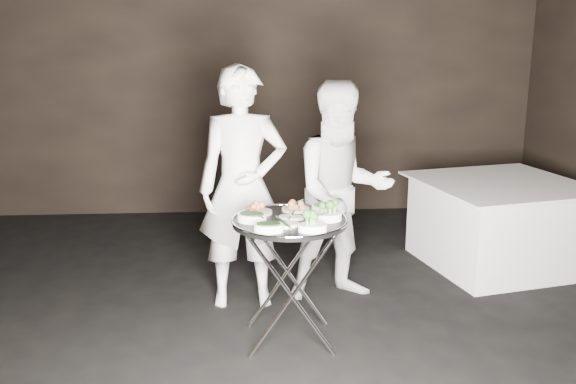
{
  "coord_description": "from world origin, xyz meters",
  "views": [
    {
      "loc": [
        -0.1,
        -3.38,
        1.93
      ],
      "look_at": [
        0.16,
        0.54,
        0.95
      ],
      "focal_mm": 40.0,
      "sensor_mm": 36.0,
      "label": 1
    }
  ],
  "objects": [
    {
      "name": "serving_utensils",
      "position": [
        0.18,
        0.46,
        0.86
      ],
      "size": [
        0.58,
        0.42,
        0.01
      ],
      "color": "silver",
      "rests_on": "serving_tray"
    },
    {
      "name": "potato_plate_a",
      "position": [
        -0.03,
        0.54,
        0.84
      ],
      "size": [
        0.18,
        0.18,
        0.07
      ],
      "rotation": [
        0.0,
        0.0,
        -0.22
      ],
      "color": "beige",
      "rests_on": "serving_tray"
    },
    {
      "name": "floor",
      "position": [
        0.0,
        0.0,
        -0.03
      ],
      "size": [
        6.0,
        7.0,
        0.05
      ],
      "primitive_type": "cube",
      "color": "black",
      "rests_on": "ground"
    },
    {
      "name": "waiter_right",
      "position": [
        0.59,
        1.09,
        0.8
      ],
      "size": [
        0.88,
        0.75,
        1.61
      ],
      "primitive_type": "imported",
      "rotation": [
        0.0,
        0.0,
        0.19
      ],
      "color": "white",
      "rests_on": "floor"
    },
    {
      "name": "greens_bowl",
      "position": [
        0.38,
        0.53,
        0.85
      ],
      "size": [
        0.13,
        0.13,
        0.08
      ],
      "rotation": [
        0.0,
        0.0,
        0.0
      ],
      "color": "white",
      "rests_on": "serving_tray"
    },
    {
      "name": "asparagus_plate_b",
      "position": [
        0.12,
        0.24,
        0.83
      ],
      "size": [
        0.22,
        0.16,
        0.04
      ],
      "rotation": [
        0.0,
        0.0,
        0.28
      ],
      "color": "white",
      "rests_on": "serving_tray"
    },
    {
      "name": "asparagus_plate_a",
      "position": [
        0.17,
        0.41,
        0.83
      ],
      "size": [
        0.18,
        0.13,
        0.03
      ],
      "rotation": [
        0.0,
        0.0,
        -0.26
      ],
      "color": "white",
      "rests_on": "serving_tray"
    },
    {
      "name": "tray_stand",
      "position": [
        0.16,
        0.39,
        0.45
      ],
      "size": [
        0.54,
        0.46,
        0.8
      ],
      "rotation": [
        0.0,
        0.0,
        0.17
      ],
      "color": "silver",
      "rests_on": "floor"
    },
    {
      "name": "spinach_bowl_b",
      "position": [
        0.02,
        0.15,
        0.84
      ],
      "size": [
        0.18,
        0.13,
        0.07
      ],
      "rotation": [
        0.0,
        0.0,
        -0.12
      ],
      "color": "white",
      "rests_on": "serving_tray"
    },
    {
      "name": "dining_table",
      "position": [
        2.02,
        1.67,
        0.36
      ],
      "size": [
        1.27,
        1.27,
        0.72
      ],
      "rotation": [
        0.0,
        0.0,
        0.23
      ],
      "color": "white",
      "rests_on": "floor"
    },
    {
      "name": "broccoli_bowl_a",
      "position": [
        0.39,
        0.36,
        0.85
      ],
      "size": [
        0.21,
        0.17,
        0.08
      ],
      "rotation": [
        0.0,
        0.0,
        0.22
      ],
      "color": "white",
      "rests_on": "serving_tray"
    },
    {
      "name": "potato_plate_b",
      "position": [
        0.21,
        0.6,
        0.84
      ],
      "size": [
        0.18,
        0.18,
        0.06
      ],
      "rotation": [
        0.0,
        0.0,
        0.13
      ],
      "color": "beige",
      "rests_on": "serving_tray"
    },
    {
      "name": "spinach_bowl_a",
      "position": [
        -0.07,
        0.36,
        0.85
      ],
      "size": [
        0.22,
        0.18,
        0.08
      ],
      "rotation": [
        0.0,
        0.0,
        -0.4
      ],
      "color": "white",
      "rests_on": "serving_tray"
    },
    {
      "name": "serving_tray",
      "position": [
        0.16,
        0.39,
        0.8
      ],
      "size": [
        0.72,
        0.72,
        0.04
      ],
      "color": "black",
      "rests_on": "tray_stand"
    },
    {
      "name": "broccoli_bowl_b",
      "position": [
        0.28,
        0.15,
        0.84
      ],
      "size": [
        0.17,
        0.13,
        0.07
      ],
      "rotation": [
        0.0,
        0.0,
        0.03
      ],
      "color": "white",
      "rests_on": "serving_tray"
    },
    {
      "name": "waiter_left",
      "position": [
        -0.13,
        1.03,
        0.86
      ],
      "size": [
        0.65,
        0.44,
        1.72
      ],
      "primitive_type": "imported",
      "rotation": [
        0.0,
        0.0,
        0.05
      ],
      "color": "white",
      "rests_on": "floor"
    },
    {
      "name": "wall_back",
      "position": [
        0.0,
        3.52,
        1.5
      ],
      "size": [
        6.0,
        0.05,
        3.0
      ],
      "primitive_type": "cube",
      "color": "black",
      "rests_on": "floor"
    }
  ]
}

